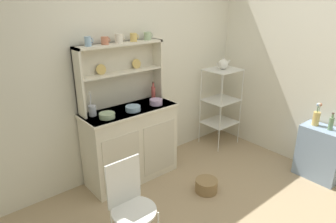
{
  "coord_description": "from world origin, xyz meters",
  "views": [
    {
      "loc": [
        -1.9,
        -1.26,
        2.02
      ],
      "look_at": [
        0.09,
        1.12,
        0.83
      ],
      "focal_mm": 31.69,
      "sensor_mm": 36.0,
      "label": 1
    }
  ],
  "objects": [
    {
      "name": "jam_bottle",
      "position": [
        0.14,
        1.45,
        0.96
      ],
      "size": [
        0.05,
        0.05,
        0.22
      ],
      "color": "#B74C47",
      "rests_on": "hutch_cabinet"
    },
    {
      "name": "bakers_rack",
      "position": [
        1.23,
        1.31,
        0.71
      ],
      "size": [
        0.46,
        0.4,
        1.11
      ],
      "color": "silver",
      "rests_on": "ground"
    },
    {
      "name": "porcelain_teapot",
      "position": [
        1.23,
        1.31,
        1.18
      ],
      "size": [
        0.23,
        0.14,
        0.16
      ],
      "color": "white",
      "rests_on": "bakers_rack"
    },
    {
      "name": "bowl_cream_small",
      "position": [
        0.05,
        1.29,
        0.9
      ],
      "size": [
        0.15,
        0.15,
        0.06
      ],
      "primitive_type": "cylinder",
      "color": "#B79ECC",
      "rests_on": "hutch_cabinet"
    },
    {
      "name": "wire_chair",
      "position": [
        -0.89,
        0.43,
        0.52
      ],
      "size": [
        0.36,
        0.36,
        0.85
      ],
      "rotation": [
        0.0,
        0.0,
        -0.5
      ],
      "color": "white",
      "rests_on": "ground"
    },
    {
      "name": "wall_back",
      "position": [
        0.0,
        1.62,
        1.25
      ],
      "size": [
        3.84,
        0.05,
        2.5
      ],
      "primitive_type": "cube",
      "color": "silver",
      "rests_on": "ground"
    },
    {
      "name": "oil_bottle",
      "position": [
        1.44,
        -0.1,
        0.72
      ],
      "size": [
        0.05,
        0.05,
        0.2
      ],
      "color": "#6B8C60",
      "rests_on": "side_shelf_blue"
    },
    {
      "name": "floor_basket",
      "position": [
        0.21,
        0.6,
        0.07
      ],
      "size": [
        0.25,
        0.25,
        0.14
      ],
      "primitive_type": "cylinder",
      "color": "#93754C",
      "rests_on": "ground"
    },
    {
      "name": "bowl_floral_medium",
      "position": [
        -0.26,
        1.29,
        0.9
      ],
      "size": [
        0.16,
        0.16,
        0.05
      ],
      "primitive_type": "cylinder",
      "color": "#8EB2D1",
      "rests_on": "hutch_cabinet"
    },
    {
      "name": "cup_sage_4",
      "position": [
        0.1,
        1.49,
        1.62
      ],
      "size": [
        0.09,
        0.08,
        0.09
      ],
      "color": "#9EB78E",
      "rests_on": "hutch_shelf_unit"
    },
    {
      "name": "bowl_mixing_large",
      "position": [
        -0.58,
        1.29,
        0.9
      ],
      "size": [
        0.16,
        0.16,
        0.05
      ],
      "primitive_type": "cylinder",
      "color": "#9EB78E",
      "rests_on": "hutch_cabinet"
    },
    {
      "name": "side_shelf_blue",
      "position": [
        1.44,
        -0.05,
        0.32
      ],
      "size": [
        0.28,
        0.48,
        0.64
      ],
      "primitive_type": "cube",
      "color": "#849EBC",
      "rests_on": "ground"
    },
    {
      "name": "flower_vase",
      "position": [
        1.44,
        0.07,
        0.75
      ],
      "size": [
        0.08,
        0.08,
        0.28
      ],
      "color": "#DBB760",
      "rests_on": "side_shelf_blue"
    },
    {
      "name": "hutch_shelf_unit",
      "position": [
        -0.26,
        1.53,
        1.28
      ],
      "size": [
        1.01,
        0.18,
        0.71
      ],
      "color": "beige",
      "rests_on": "hutch_cabinet"
    },
    {
      "name": "cup_cream_2",
      "position": [
        -0.27,
        1.49,
        1.63
      ],
      "size": [
        0.1,
        0.08,
        0.09
      ],
      "color": "silver",
      "rests_on": "hutch_shelf_unit"
    },
    {
      "name": "cup_gold_3",
      "position": [
        -0.09,
        1.49,
        1.62
      ],
      "size": [
        0.09,
        0.07,
        0.09
      ],
      "color": "#DBB760",
      "rests_on": "hutch_shelf_unit"
    },
    {
      "name": "hutch_cabinet",
      "position": [
        -0.26,
        1.37,
        0.45
      ],
      "size": [
        1.08,
        0.45,
        0.87
      ],
      "color": "silver",
      "rests_on": "ground"
    },
    {
      "name": "cup_sky_0",
      "position": [
        -0.62,
        1.49,
        1.63
      ],
      "size": [
        0.08,
        0.07,
        0.09
      ],
      "color": "#8EB2D1",
      "rests_on": "hutch_shelf_unit"
    },
    {
      "name": "utensil_jar",
      "position": [
        -0.66,
        1.45,
        0.93
      ],
      "size": [
        0.08,
        0.08,
        0.25
      ],
      "color": "#B2B7C6",
      "rests_on": "hutch_cabinet"
    },
    {
      "name": "cup_terracotta_1",
      "position": [
        -0.43,
        1.49,
        1.62
      ],
      "size": [
        0.09,
        0.08,
        0.08
      ],
      "color": "#C67556",
      "rests_on": "hutch_shelf_unit"
    }
  ]
}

